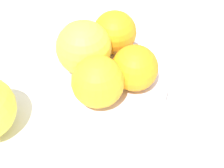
{
  "coord_description": "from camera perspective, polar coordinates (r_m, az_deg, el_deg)",
  "views": [
    {
      "loc": [
        19.51,
        22.26,
        37.14
      ],
      "look_at": [
        0.0,
        0.0,
        2.62
      ],
      "focal_mm": 50.5,
      "sensor_mm": 36.0,
      "label": 1
    }
  ],
  "objects": [
    {
      "name": "orange_in_bowl_0",
      "position": [
        0.43,
        -5.11,
        6.53
      ],
      "size": [
        7.57,
        7.57,
        7.57
      ],
      "primitive_type": "sphere",
      "color": "yellow",
      "rests_on": "fruit_bowl"
    },
    {
      "name": "ground_plane",
      "position": [
        0.48,
        0.0,
        -2.8
      ],
      "size": [
        110.0,
        110.0,
        2.0
      ],
      "primitive_type": "cube",
      "color": "silver"
    },
    {
      "name": "orange_in_bowl_1",
      "position": [
        0.41,
        4.15,
        2.89
      ],
      "size": [
        6.14,
        6.14,
        6.14
      ],
      "primitive_type": "sphere",
      "color": "orange",
      "rests_on": "fruit_bowl"
    },
    {
      "name": "orange_in_bowl_3",
      "position": [
        0.46,
        0.49,
        9.31
      ],
      "size": [
        6.34,
        6.34,
        6.34
      ],
      "primitive_type": "sphere",
      "color": "orange",
      "rests_on": "fruit_bowl"
    },
    {
      "name": "orange_in_bowl_2",
      "position": [
        0.39,
        -2.56,
        0.4
      ],
      "size": [
        6.7,
        6.7,
        6.7
      ],
      "primitive_type": "sphere",
      "color": "#F9A823",
      "rests_on": "fruit_bowl"
    },
    {
      "name": "fruit_bowl",
      "position": [
        0.46,
        0.0,
        -0.45
      ],
      "size": [
        15.92,
        15.92,
        4.37
      ],
      "color": "silver",
      "rests_on": "ground_plane"
    }
  ]
}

